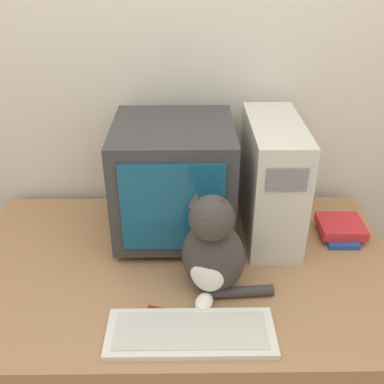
# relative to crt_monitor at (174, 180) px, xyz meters

# --- Properties ---
(wall_back) EXTENTS (7.00, 0.05, 2.50)m
(wall_back) POSITION_rel_crt_monitor_xyz_m (0.02, 0.30, 0.31)
(wall_back) COLOR beige
(wall_back) RESTS_ON ground_plane
(desk) EXTENTS (1.45, 0.87, 0.73)m
(desk) POSITION_rel_crt_monitor_xyz_m (0.02, -0.20, -0.58)
(desk) COLOR #9E7047
(desk) RESTS_ON ground_plane
(crt_monitor) EXTENTS (0.41, 0.41, 0.42)m
(crt_monitor) POSITION_rel_crt_monitor_xyz_m (0.00, 0.00, 0.00)
(crt_monitor) COLOR #333333
(crt_monitor) RESTS_ON desk
(computer_tower) EXTENTS (0.18, 0.44, 0.42)m
(computer_tower) POSITION_rel_crt_monitor_xyz_m (0.35, 0.00, -0.00)
(computer_tower) COLOR beige
(computer_tower) RESTS_ON desk
(keyboard) EXTENTS (0.47, 0.17, 0.02)m
(keyboard) POSITION_rel_crt_monitor_xyz_m (0.05, -0.51, -0.21)
(keyboard) COLOR silver
(keyboard) RESTS_ON desk
(cat) EXTENTS (0.30, 0.24, 0.35)m
(cat) POSITION_rel_crt_monitor_xyz_m (0.12, -0.33, -0.06)
(cat) COLOR #38332D
(cat) RESTS_ON desk
(book_stack) EXTENTS (0.16, 0.18, 0.05)m
(book_stack) POSITION_rel_crt_monitor_xyz_m (0.61, -0.04, -0.19)
(book_stack) COLOR #234793
(book_stack) RESTS_ON desk
(pen) EXTENTS (0.14, 0.05, 0.01)m
(pen) POSITION_rel_crt_monitor_xyz_m (-0.00, -0.42, -0.21)
(pen) COLOR maroon
(pen) RESTS_ON desk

